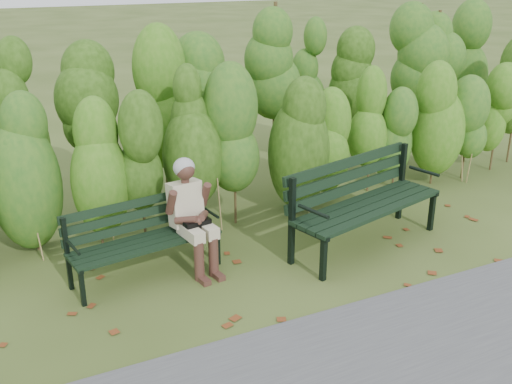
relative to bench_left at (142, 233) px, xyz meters
name	(u,v)px	position (x,y,z in m)	size (l,w,h in m)	color
ground	(271,269)	(1.21, -0.51, -0.45)	(80.00, 80.00, 0.00)	#384819
hedge_band	(202,114)	(1.21, 1.35, 0.81)	(11.04, 1.67, 2.42)	#47381E
leaf_litter	(290,265)	(1.43, -0.53, -0.45)	(5.97, 2.28, 0.01)	brown
bench_left	(142,233)	(0.00, 0.00, 0.00)	(1.59, 0.71, 0.77)	black
bench_right	(360,196)	(2.40, -0.38, 0.12)	(2.05, 1.10, 0.98)	black
seated_woman	(191,209)	(0.51, -0.09, 0.20)	(0.50, 0.73, 1.18)	beige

